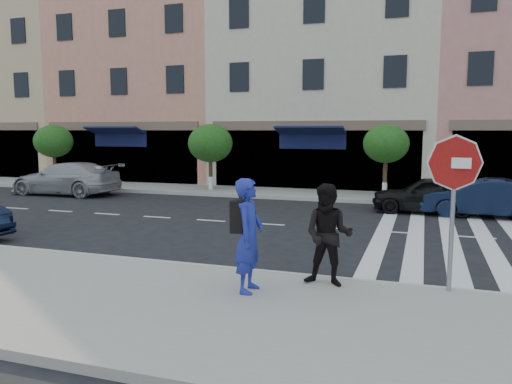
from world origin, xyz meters
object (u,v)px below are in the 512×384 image
Objects in this scene: stop_sign at (454,179)px; photographer at (249,235)px; car_far_left at (66,178)px; car_far_right at (483,198)px; walker at (328,235)px; car_far_mid at (429,195)px.

stop_sign reaches higher than photographer.
stop_sign is 18.69m from car_far_left.
car_far_left is 1.28× the size of car_far_right.
photographer reaches higher than walker.
photographer is 1.47m from walker.
car_far_mid is 0.98× the size of car_far_right.
stop_sign is 9.49m from car_far_right.
car_far_left reaches higher than car_far_mid.
walker reaches higher than car_far_mid.
stop_sign is at bearing -5.14° from car_far_right.
stop_sign is 9.61m from car_far_mid.
walker reaches higher than car_far_right.
car_far_mid is 1.76m from car_far_right.
walker is 17.09m from car_far_left.
stop_sign is 3.63m from photographer.
photographer reaches higher than car_far_mid.
car_far_left reaches higher than car_far_right.
stop_sign is 1.48× the size of walker.
stop_sign is 2.35m from walker.
walker is 10.24m from car_far_right.
car_far_right is (17.44, -0.32, -0.08)m from car_far_left.
walker is at bearing -59.83° from photographer.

